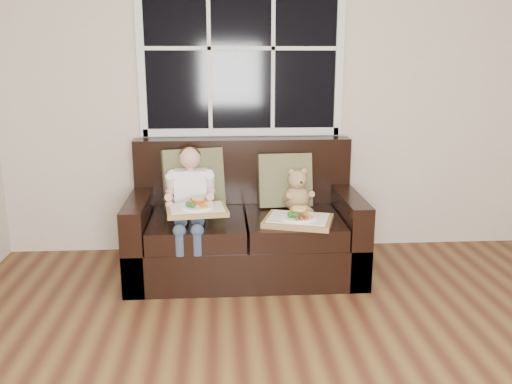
{
  "coord_description": "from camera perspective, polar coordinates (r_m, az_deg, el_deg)",
  "views": [
    {
      "loc": [
        -0.49,
        -1.9,
        1.6
      ],
      "look_at": [
        -0.24,
        1.85,
        0.65
      ],
      "focal_mm": 38.0,
      "sensor_mm": 36.0,
      "label": 1
    }
  ],
  "objects": [
    {
      "name": "pillow_left",
      "position": [
        4.17,
        -6.6,
        1.39
      ],
      "size": [
        0.49,
        0.31,
        0.47
      ],
      "rotation": [
        -0.21,
        0.0,
        0.23
      ],
      "color": "#676840",
      "rests_on": "loveseat"
    },
    {
      "name": "window_back",
      "position": [
        4.38,
        -1.57,
        14.89
      ],
      "size": [
        1.62,
        0.04,
        1.37
      ],
      "color": "black",
      "rests_on": "room_walls"
    },
    {
      "name": "teddy_bear",
      "position": [
        4.11,
        4.34,
        -0.12
      ],
      "size": [
        0.22,
        0.27,
        0.34
      ],
      "rotation": [
        0.0,
        0.0,
        0.2
      ],
      "color": "tan",
      "rests_on": "loveseat"
    },
    {
      "name": "tray_right",
      "position": [
        3.81,
        4.48,
        -2.85
      ],
      "size": [
        0.55,
        0.47,
        0.11
      ],
      "rotation": [
        0.0,
        0.0,
        -0.3
      ],
      "color": "#AB864D",
      "rests_on": "loveseat"
    },
    {
      "name": "loveseat",
      "position": [
        4.12,
        -1.18,
        -4.01
      ],
      "size": [
        1.7,
        0.92,
        0.96
      ],
      "color": "black",
      "rests_on": "ground"
    },
    {
      "name": "room_walls",
      "position": [
        1.96,
        10.98,
        13.81
      ],
      "size": [
        4.52,
        5.02,
        2.71
      ],
      "color": "beige",
      "rests_on": "ground"
    },
    {
      "name": "tray_left",
      "position": [
        3.75,
        -6.25,
        -1.74
      ],
      "size": [
        0.45,
        0.36,
        0.09
      ],
      "rotation": [
        0.0,
        0.0,
        0.13
      ],
      "color": "#AB864D",
      "rests_on": "child"
    },
    {
      "name": "pillow_right",
      "position": [
        4.2,
        3.06,
        1.24
      ],
      "size": [
        0.42,
        0.21,
        0.42
      ],
      "rotation": [
        -0.21,
        0.0,
        0.05
      ],
      "color": "#676840",
      "rests_on": "loveseat"
    },
    {
      "name": "child",
      "position": [
        3.93,
        -6.92,
        -0.26
      ],
      "size": [
        0.34,
        0.58,
        0.78
      ],
      "color": "white",
      "rests_on": "loveseat"
    }
  ]
}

